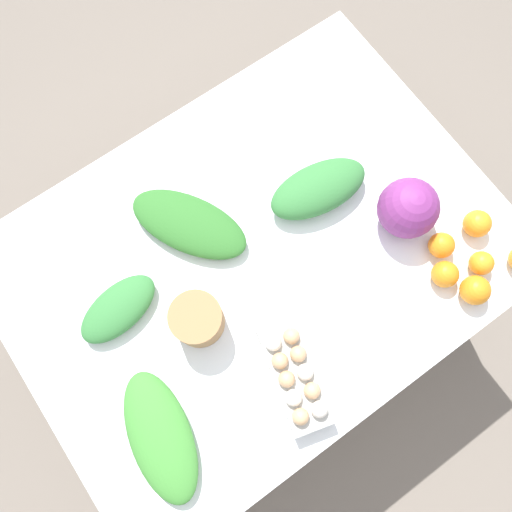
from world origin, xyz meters
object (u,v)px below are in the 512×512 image
object	(u,v)px
orange_1	(445,274)
paper_bag	(197,320)
cabbage_purple	(408,208)
orange_3	(441,245)
greens_bunch_beet_tops	(189,224)
orange_0	(475,290)
greens_bunch_scallion	(160,436)
egg_carton	(295,376)
orange_2	(481,263)
greens_bunch_chard	(318,189)
greens_bunch_dandelion	(118,309)
orange_4	(477,224)

from	to	relation	value
orange_1	paper_bag	bearing A→B (deg)	155.59
cabbage_purple	orange_3	xyz separation A→B (m)	(0.03, -0.14, -0.05)
greens_bunch_beet_tops	orange_0	world-z (taller)	orange_0
greens_bunch_scallion	orange_1	world-z (taller)	orange_1
egg_carton	greens_bunch_beet_tops	world-z (taller)	egg_carton
greens_bunch_beet_tops	orange_3	bearing A→B (deg)	-40.32
orange_2	greens_bunch_beet_tops	bearing A→B (deg)	136.82
cabbage_purple	orange_3	world-z (taller)	cabbage_purple
cabbage_purple	egg_carton	xyz separation A→B (m)	(-0.52, -0.19, -0.04)
egg_carton	greens_bunch_chard	size ratio (longest dim) A/B	1.03
orange_3	cabbage_purple	bearing A→B (deg)	102.24
greens_bunch_scallion	orange_2	distance (m)	1.00
greens_bunch_chard	orange_2	distance (m)	0.51
paper_bag	greens_bunch_chard	xyz separation A→B (m)	(0.50, 0.12, -0.02)
egg_carton	greens_bunch_beet_tops	bearing A→B (deg)	14.73
egg_carton	orange_1	size ratio (longest dim) A/B	4.09
greens_bunch_beet_tops	greens_bunch_dandelion	world-z (taller)	same
orange_0	orange_3	xyz separation A→B (m)	(0.01, 0.15, -0.00)
egg_carton	greens_bunch_beet_tops	size ratio (longest dim) A/B	0.87
cabbage_purple	greens_bunch_chard	xyz separation A→B (m)	(-0.16, 0.20, -0.04)
cabbage_purple	paper_bag	world-z (taller)	cabbage_purple
greens_bunch_dandelion	orange_4	world-z (taller)	orange_4
greens_bunch_beet_tops	paper_bag	bearing A→B (deg)	-117.84
greens_bunch_chard	greens_bunch_scallion	size ratio (longest dim) A/B	0.86
egg_carton	orange_3	distance (m)	0.56
greens_bunch_scallion	orange_0	size ratio (longest dim) A/B	4.20
greens_bunch_chard	orange_0	world-z (taller)	greens_bunch_chard
cabbage_purple	greens_bunch_dandelion	world-z (taller)	cabbage_purple
cabbage_purple	orange_2	xyz separation A→B (m)	(0.09, -0.24, -0.05)
cabbage_purple	greens_bunch_dandelion	distance (m)	0.85
greens_bunch_chard	orange_4	world-z (taller)	greens_bunch_chard
greens_bunch_scallion	orange_3	world-z (taller)	orange_3
orange_4	orange_2	bearing A→B (deg)	-124.50
greens_bunch_chard	greens_bunch_dandelion	size ratio (longest dim) A/B	1.24
greens_bunch_dandelion	orange_4	bearing A→B (deg)	-21.63
greens_bunch_dandelion	orange_0	distance (m)	0.99
greens_bunch_scallion	orange_1	xyz separation A→B (m)	(0.88, -0.10, 0.00)
greens_bunch_chard	orange_3	xyz separation A→B (m)	(0.19, -0.34, -0.01)
greens_bunch_chard	greens_bunch_dandelion	distance (m)	0.66
greens_bunch_chard	orange_1	world-z (taller)	greens_bunch_chard
greens_bunch_chard	orange_3	world-z (taller)	greens_bunch_chard
greens_bunch_scallion	orange_2	bearing A→B (deg)	-7.58
egg_carton	greens_bunch_chard	xyz separation A→B (m)	(0.37, 0.39, 0.00)
cabbage_purple	orange_1	size ratio (longest dim) A/B	2.26
cabbage_purple	greens_bunch_scallion	distance (m)	0.91
paper_bag	orange_2	distance (m)	0.81
greens_bunch_chard	orange_1	xyz separation A→B (m)	(0.14, -0.41, -0.01)
paper_bag	orange_2	world-z (taller)	paper_bag
orange_2	orange_3	size ratio (longest dim) A/B	0.92
cabbage_purple	orange_0	xyz separation A→B (m)	(0.02, -0.29, -0.04)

